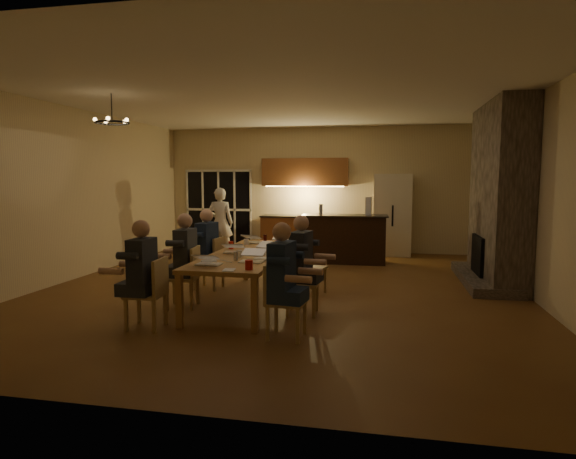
# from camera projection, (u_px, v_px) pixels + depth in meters

# --- Properties ---
(floor) EXTENTS (9.00, 9.00, 0.00)m
(floor) POSITION_uv_depth(u_px,v_px,m) (282.00, 289.00, 8.27)
(floor) COLOR brown
(floor) RESTS_ON ground
(back_wall) EXTENTS (8.00, 0.04, 3.20)m
(back_wall) POSITION_uv_depth(u_px,v_px,m) (318.00, 190.00, 12.51)
(back_wall) COLOR #C2AD89
(back_wall) RESTS_ON ground
(left_wall) EXTENTS (0.04, 9.00, 3.20)m
(left_wall) POSITION_uv_depth(u_px,v_px,m) (69.00, 194.00, 8.89)
(left_wall) COLOR #C2AD89
(left_wall) RESTS_ON ground
(right_wall) EXTENTS (0.04, 9.00, 3.20)m
(right_wall) POSITION_uv_depth(u_px,v_px,m) (540.00, 197.00, 7.31)
(right_wall) COLOR #C2AD89
(right_wall) RESTS_ON ground
(ceiling) EXTENTS (8.00, 9.00, 0.04)m
(ceiling) POSITION_uv_depth(u_px,v_px,m) (282.00, 97.00, 7.93)
(ceiling) COLOR white
(ceiling) RESTS_ON back_wall
(french_doors) EXTENTS (1.86, 0.08, 2.10)m
(french_doors) POSITION_uv_depth(u_px,v_px,m) (219.00, 210.00, 13.04)
(french_doors) COLOR black
(french_doors) RESTS_ON ground
(fireplace) EXTENTS (0.58, 2.50, 3.20)m
(fireplace) POSITION_uv_depth(u_px,v_px,m) (499.00, 195.00, 8.55)
(fireplace) COLOR #675B51
(fireplace) RESTS_ON ground
(kitchenette) EXTENTS (2.24, 0.68, 2.40)m
(kitchenette) POSITION_uv_depth(u_px,v_px,m) (305.00, 206.00, 12.30)
(kitchenette) COLOR brown
(kitchenette) RESTS_ON ground
(refrigerator) EXTENTS (0.90, 0.68, 2.00)m
(refrigerator) POSITION_uv_depth(u_px,v_px,m) (392.00, 215.00, 11.84)
(refrigerator) COLOR beige
(refrigerator) RESTS_ON ground
(dining_table) EXTENTS (1.10, 3.09, 0.75)m
(dining_table) POSITION_uv_depth(u_px,v_px,m) (249.00, 277.00, 7.40)
(dining_table) COLOR #B67B48
(dining_table) RESTS_ON ground
(bar_island) EXTENTS (1.92, 0.74, 1.08)m
(bar_island) POSITION_uv_depth(u_px,v_px,m) (344.00, 239.00, 10.76)
(bar_island) COLOR black
(bar_island) RESTS_ON ground
(chair_left_near) EXTENTS (0.47, 0.47, 0.89)m
(chair_left_near) POSITION_uv_depth(u_px,v_px,m) (146.00, 293.00, 6.04)
(chair_left_near) COLOR tan
(chair_left_near) RESTS_ON ground
(chair_left_mid) EXTENTS (0.49, 0.49, 0.89)m
(chair_left_mid) POSITION_uv_depth(u_px,v_px,m) (182.00, 277.00, 7.05)
(chair_left_mid) COLOR tan
(chair_left_mid) RESTS_ON ground
(chair_left_far) EXTENTS (0.48, 0.48, 0.89)m
(chair_left_far) POSITION_uv_depth(u_px,v_px,m) (209.00, 263.00, 8.22)
(chair_left_far) COLOR tan
(chair_left_far) RESTS_ON ground
(chair_right_near) EXTENTS (0.47, 0.47, 0.89)m
(chair_right_near) POSITION_uv_depth(u_px,v_px,m) (287.00, 301.00, 5.67)
(chair_right_near) COLOR tan
(chair_right_near) RESTS_ON ground
(chair_right_mid) EXTENTS (0.45, 0.45, 0.89)m
(chair_right_mid) POSITION_uv_depth(u_px,v_px,m) (302.00, 283.00, 6.67)
(chair_right_mid) COLOR tan
(chair_right_mid) RESTS_ON ground
(chair_right_far) EXTENTS (0.53, 0.53, 0.89)m
(chair_right_far) POSITION_uv_depth(u_px,v_px,m) (311.00, 267.00, 7.84)
(chair_right_far) COLOR tan
(chair_right_far) RESTS_ON ground
(person_left_near) EXTENTS (0.62, 0.62, 1.38)m
(person_left_near) POSITION_uv_depth(u_px,v_px,m) (143.00, 275.00, 5.94)
(person_left_near) COLOR #272B33
(person_left_near) RESTS_ON ground
(person_right_near) EXTENTS (0.68, 0.68, 1.38)m
(person_right_near) POSITION_uv_depth(u_px,v_px,m) (282.00, 281.00, 5.61)
(person_right_near) COLOR #1D2D48
(person_right_near) RESTS_ON ground
(person_left_mid) EXTENTS (0.63, 0.63, 1.38)m
(person_left_mid) POSITION_uv_depth(u_px,v_px,m) (186.00, 260.00, 7.05)
(person_left_mid) COLOR #32373B
(person_left_mid) RESTS_ON ground
(person_right_mid) EXTENTS (0.68, 0.68, 1.38)m
(person_right_mid) POSITION_uv_depth(u_px,v_px,m) (301.00, 264.00, 6.71)
(person_right_mid) COLOR #272B33
(person_right_mid) RESTS_ON ground
(person_left_far) EXTENTS (0.69, 0.69, 1.38)m
(person_left_far) POSITION_uv_depth(u_px,v_px,m) (207.00, 250.00, 8.09)
(person_left_far) COLOR #1D2D48
(person_left_far) RESTS_ON ground
(standing_person) EXTENTS (0.65, 0.46, 1.67)m
(standing_person) POSITION_uv_depth(u_px,v_px,m) (220.00, 223.00, 11.52)
(standing_person) COLOR silver
(standing_person) RESTS_ON ground
(chandelier) EXTENTS (0.53, 0.53, 0.03)m
(chandelier) POSITION_uv_depth(u_px,v_px,m) (112.00, 123.00, 7.51)
(chandelier) COLOR black
(chandelier) RESTS_ON ceiling
(laptop_a) EXTENTS (0.33, 0.29, 0.23)m
(laptop_a) POSITION_uv_depth(u_px,v_px,m) (209.00, 256.00, 6.33)
(laptop_a) COLOR silver
(laptop_a) RESTS_ON dining_table
(laptop_b) EXTENTS (0.33, 0.30, 0.23)m
(laptop_b) POSITION_uv_depth(u_px,v_px,m) (251.00, 254.00, 6.53)
(laptop_b) COLOR silver
(laptop_b) RESTS_ON dining_table
(laptop_c) EXTENTS (0.35, 0.31, 0.23)m
(laptop_c) POSITION_uv_depth(u_px,v_px,m) (235.00, 245.00, 7.37)
(laptop_c) COLOR silver
(laptop_c) RESTS_ON dining_table
(laptop_d) EXTENTS (0.39, 0.37, 0.23)m
(laptop_d) POSITION_uv_depth(u_px,v_px,m) (264.00, 246.00, 7.27)
(laptop_d) COLOR silver
(laptop_d) RESTS_ON dining_table
(laptop_e) EXTENTS (0.38, 0.35, 0.23)m
(laptop_e) POSITION_uv_depth(u_px,v_px,m) (255.00, 237.00, 8.48)
(laptop_e) COLOR silver
(laptop_e) RESTS_ON dining_table
(laptop_f) EXTENTS (0.34, 0.30, 0.23)m
(laptop_f) POSITION_uv_depth(u_px,v_px,m) (281.00, 238.00, 8.25)
(laptop_f) COLOR silver
(laptop_f) RESTS_ON dining_table
(mug_front) EXTENTS (0.09, 0.09, 0.10)m
(mug_front) POSITION_uv_depth(u_px,v_px,m) (239.00, 254.00, 6.96)
(mug_front) COLOR white
(mug_front) RESTS_ON dining_table
(mug_mid) EXTENTS (0.07, 0.07, 0.10)m
(mug_mid) POSITION_uv_depth(u_px,v_px,m) (260.00, 245.00, 7.84)
(mug_mid) COLOR white
(mug_mid) RESTS_ON dining_table
(mug_back) EXTENTS (0.09, 0.09, 0.10)m
(mug_back) POSITION_uv_depth(u_px,v_px,m) (246.00, 242.00, 8.26)
(mug_back) COLOR white
(mug_back) RESTS_ON dining_table
(redcup_near) EXTENTS (0.10, 0.10, 0.12)m
(redcup_near) POSITION_uv_depth(u_px,v_px,m) (249.00, 265.00, 5.99)
(redcup_near) COLOR red
(redcup_near) RESTS_ON dining_table
(redcup_mid) EXTENTS (0.08, 0.08, 0.12)m
(redcup_mid) POSITION_uv_depth(u_px,v_px,m) (231.00, 245.00, 7.79)
(redcup_mid) COLOR red
(redcup_mid) RESTS_ON dining_table
(redcup_far) EXTENTS (0.08, 0.08, 0.12)m
(redcup_far) POSITION_uv_depth(u_px,v_px,m) (278.00, 238.00, 8.67)
(redcup_far) COLOR red
(redcup_far) RESTS_ON dining_table
(can_silver) EXTENTS (0.06, 0.06, 0.12)m
(can_silver) POSITION_uv_depth(u_px,v_px,m) (236.00, 256.00, 6.65)
(can_silver) COLOR #B2B2B7
(can_silver) RESTS_ON dining_table
(can_cola) EXTENTS (0.06, 0.06, 0.12)m
(can_cola) POSITION_uv_depth(u_px,v_px,m) (265.00, 238.00, 8.74)
(can_cola) COLOR #3F0F0C
(can_cola) RESTS_ON dining_table
(plate_near) EXTENTS (0.25, 0.25, 0.02)m
(plate_near) POSITION_uv_depth(u_px,v_px,m) (262.00, 259.00, 6.77)
(plate_near) COLOR white
(plate_near) RESTS_ON dining_table
(plate_left) EXTENTS (0.22, 0.22, 0.02)m
(plate_left) POSITION_uv_depth(u_px,v_px,m) (209.00, 261.00, 6.58)
(plate_left) COLOR white
(plate_left) RESTS_ON dining_table
(plate_far) EXTENTS (0.28, 0.28, 0.02)m
(plate_far) POSITION_uv_depth(u_px,v_px,m) (285.00, 247.00, 7.98)
(plate_far) COLOR white
(plate_far) RESTS_ON dining_table
(notepad) EXTENTS (0.16, 0.21, 0.01)m
(notepad) POSITION_uv_depth(u_px,v_px,m) (229.00, 270.00, 5.94)
(notepad) COLOR white
(notepad) RESTS_ON dining_table
(bar_bottle) EXTENTS (0.08, 0.08, 0.24)m
(bar_bottle) POSITION_uv_depth(u_px,v_px,m) (321.00, 209.00, 10.72)
(bar_bottle) COLOR #99999E
(bar_bottle) RESTS_ON bar_island
(bar_blender) EXTENTS (0.14, 0.14, 0.40)m
(bar_blender) POSITION_uv_depth(u_px,v_px,m) (368.00, 206.00, 10.63)
(bar_blender) COLOR silver
(bar_blender) RESTS_ON bar_island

